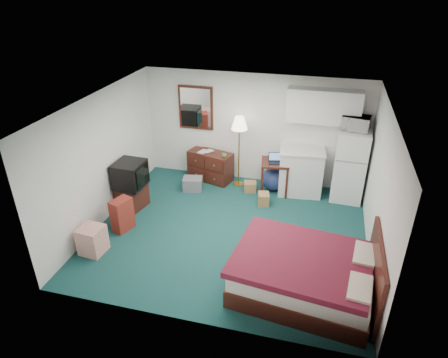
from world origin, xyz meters
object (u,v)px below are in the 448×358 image
(desk, at_px, (274,177))
(kitchen_counter, at_px, (300,171))
(dresser, at_px, (210,166))
(tv_stand, at_px, (131,196))
(suitcase, at_px, (122,215))
(floor_lamp, at_px, (239,152))
(fridge, at_px, (350,166))
(bed, at_px, (304,274))

(desk, relative_size, kitchen_counter, 0.74)
(dresser, bearing_deg, desk, 7.02)
(kitchen_counter, xyz_separation_m, tv_stand, (-3.33, -1.53, -0.25))
(kitchen_counter, xyz_separation_m, suitcase, (-3.12, -2.33, -0.18))
(floor_lamp, relative_size, fridge, 1.05)
(kitchen_counter, bearing_deg, floor_lamp, 174.77)
(dresser, bearing_deg, fridge, 13.65)
(fridge, xyz_separation_m, tv_stand, (-4.33, -1.50, -0.52))
(dresser, height_order, floor_lamp, floor_lamp)
(dresser, relative_size, tv_stand, 1.83)
(fridge, bearing_deg, floor_lamp, -177.60)
(desk, bearing_deg, dresser, 162.83)
(suitcase, bearing_deg, kitchen_counter, 56.31)
(fridge, relative_size, suitcase, 2.41)
(fridge, distance_m, bed, 3.22)
(dresser, xyz_separation_m, floor_lamp, (0.69, -0.09, 0.47))
(kitchen_counter, height_order, suitcase, kitchen_counter)
(fridge, bearing_deg, desk, -172.64)
(tv_stand, bearing_deg, bed, -11.18)
(tv_stand, distance_m, suitcase, 0.83)
(dresser, height_order, desk, desk)
(desk, distance_m, fridge, 1.61)
(tv_stand, bearing_deg, fridge, 31.69)
(floor_lamp, xyz_separation_m, tv_stand, (-1.94, -1.51, -0.56))
(dresser, distance_m, bed, 4.02)
(dresser, distance_m, kitchen_counter, 2.09)
(kitchen_counter, relative_size, fridge, 0.64)
(kitchen_counter, bearing_deg, bed, -89.97)
(fridge, xyz_separation_m, suitcase, (-4.13, -2.30, -0.45))
(desk, distance_m, suitcase, 3.37)
(dresser, relative_size, floor_lamp, 0.62)
(suitcase, bearing_deg, tv_stand, 124.25)
(kitchen_counter, bearing_deg, suitcase, -149.33)
(desk, bearing_deg, tv_stand, -162.42)
(desk, xyz_separation_m, suitcase, (-2.57, -2.17, -0.05))
(fridge, bearing_deg, tv_stand, -158.27)
(dresser, relative_size, suitcase, 1.57)
(fridge, relative_size, bed, 0.77)
(fridge, height_order, tv_stand, fridge)
(floor_lamp, distance_m, desk, 0.96)
(floor_lamp, height_order, tv_stand, floor_lamp)
(fridge, bearing_deg, bed, -99.53)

